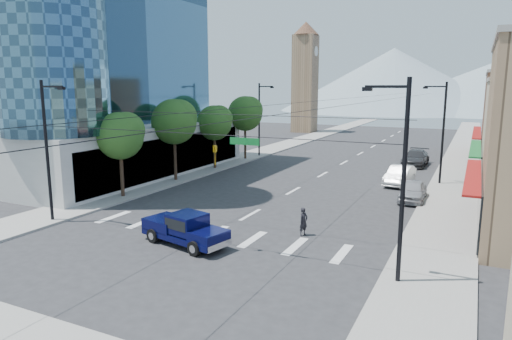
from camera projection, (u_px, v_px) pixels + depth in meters
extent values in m
plane|color=#28282B|center=(203.00, 241.00, 25.71)|extent=(160.00, 160.00, 0.00)
cube|color=gray|center=(281.00, 146.00, 66.24)|extent=(4.00, 120.00, 0.15)
cube|color=gray|center=(462.00, 157.00, 55.93)|extent=(4.00, 120.00, 0.15)
cube|color=#B7B7B2|center=(64.00, 144.00, 49.04)|extent=(29.00, 26.00, 5.00)
cube|color=#2A4659|center=(54.00, 0.00, 47.64)|extent=(24.00, 22.00, 25.00)
cube|color=#8C6B4C|center=(305.00, 84.00, 86.03)|extent=(4.00, 4.00, 18.00)
cone|color=brown|center=(306.00, 28.00, 84.19)|extent=(4.80, 4.80, 2.40)
cone|color=gray|center=(393.00, 80.00, 162.87)|extent=(80.00, 80.00, 22.00)
cone|color=gray|center=(502.00, 85.00, 157.03)|extent=(90.00, 90.00, 18.00)
cylinder|color=black|center=(122.00, 169.00, 35.42)|extent=(0.28, 0.28, 4.55)
sphere|color=#254E1A|center=(120.00, 136.00, 34.95)|extent=(3.64, 3.64, 3.64)
sphere|color=#254E1A|center=(126.00, 131.00, 34.98)|extent=(2.86, 2.86, 2.86)
cylinder|color=black|center=(175.00, 154.00, 41.57)|extent=(0.28, 0.28, 5.11)
sphere|color=#254E1A|center=(174.00, 122.00, 41.04)|extent=(4.09, 4.09, 4.09)
sphere|color=#254E1A|center=(179.00, 117.00, 41.06)|extent=(3.21, 3.21, 3.21)
cylinder|color=black|center=(215.00, 148.00, 47.81)|extent=(0.28, 0.28, 4.55)
sphere|color=#254E1A|center=(214.00, 123.00, 47.34)|extent=(3.64, 3.64, 3.64)
sphere|color=#254E1A|center=(219.00, 119.00, 47.36)|extent=(2.86, 2.86, 2.86)
cylinder|color=black|center=(245.00, 138.00, 53.95)|extent=(0.28, 0.28, 5.11)
sphere|color=#254E1A|center=(245.00, 114.00, 53.42)|extent=(4.09, 4.09, 4.09)
sphere|color=#254E1A|center=(249.00, 110.00, 53.45)|extent=(3.21, 3.21, 3.21)
cylinder|color=black|center=(47.00, 153.00, 28.66)|extent=(0.20, 0.20, 9.00)
cylinder|color=black|center=(403.00, 185.00, 19.37)|extent=(0.20, 0.20, 9.00)
cylinder|color=black|center=(190.00, 133.00, 23.71)|extent=(21.60, 0.04, 0.04)
imported|color=gold|center=(215.00, 155.00, 23.25)|extent=(0.16, 0.20, 1.00)
cube|color=#0C6626|center=(244.00, 141.00, 22.38)|extent=(1.60, 0.06, 0.35)
cylinder|color=black|center=(259.00, 120.00, 56.08)|extent=(0.20, 0.20, 9.00)
cube|color=black|center=(266.00, 86.00, 54.95)|extent=(1.80, 0.12, 0.12)
cube|color=black|center=(272.00, 87.00, 54.63)|extent=(0.40, 0.25, 0.18)
cylinder|color=black|center=(443.00, 134.00, 39.72)|extent=(0.20, 0.20, 9.00)
cube|color=black|center=(435.00, 87.00, 39.37)|extent=(1.80, 0.12, 0.12)
cube|color=black|center=(425.00, 88.00, 39.73)|extent=(0.40, 0.25, 0.18)
cube|color=#070A3A|center=(185.00, 235.00, 25.11)|extent=(5.48, 2.99, 0.33)
cube|color=#070A3A|center=(209.00, 236.00, 23.91)|extent=(1.87, 2.08, 0.52)
cube|color=#070A3A|center=(187.00, 223.00, 24.85)|extent=(2.14, 2.10, 1.04)
cube|color=black|center=(187.00, 221.00, 24.84)|extent=(1.96, 2.09, 0.57)
cube|color=#070A3A|center=(167.00, 223.00, 25.96)|extent=(2.54, 2.32, 0.61)
cube|color=silver|center=(220.00, 246.00, 23.51)|extent=(0.51, 1.77, 0.33)
cube|color=silver|center=(155.00, 227.00, 26.70)|extent=(0.51, 1.77, 0.28)
cylinder|color=black|center=(194.00, 249.00, 23.42)|extent=(0.84, 0.45, 0.79)
cylinder|color=black|center=(218.00, 240.00, 24.80)|extent=(0.84, 0.45, 0.79)
cylinder|color=black|center=(153.00, 236.00, 25.46)|extent=(0.84, 0.45, 0.79)
cylinder|color=black|center=(177.00, 228.00, 26.83)|extent=(0.84, 0.45, 0.79)
imported|color=black|center=(304.00, 222.00, 26.59)|extent=(0.60, 0.72, 1.67)
imported|color=#B2B2B7|center=(413.00, 191.00, 34.69)|extent=(1.89, 4.60, 1.56)
imported|color=white|center=(400.00, 175.00, 40.41)|extent=(2.20, 5.22, 1.68)
imported|color=#343437|center=(416.00, 158.00, 50.09)|extent=(2.57, 5.98, 1.72)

